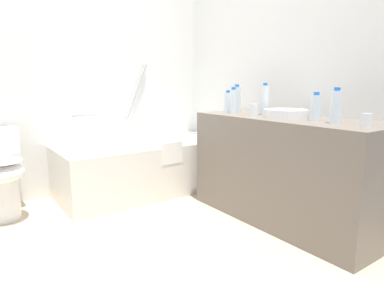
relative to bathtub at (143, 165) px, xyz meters
The scene contains 15 objects.
ground_plane 1.18m from the bathtub, 128.01° to the right, with size 4.20×4.20×0.00m, color #C1AD8E.
wall_back_tiled 1.24m from the bathtub, 148.72° to the left, with size 3.60×0.10×2.40m, color silver.
wall_right_mirror 1.60m from the bathtub, 43.71° to the right, with size 0.10×2.96×2.40m, color silver.
bathtub is the anchor object (origin of this frame).
vanity_counter 1.41m from the bathtub, 65.13° to the right, with size 0.60×1.53×0.82m, color #6B6056.
sink_basin 1.51m from the bathtub, 65.52° to the right, with size 0.32×0.32×0.06m, color white.
sink_faucet 1.59m from the bathtub, 58.86° to the right, with size 0.12×0.15×0.06m.
water_bottle_0 1.90m from the bathtub, 72.75° to the right, with size 0.07×0.07×0.23m.
water_bottle_1 1.75m from the bathtub, 69.51° to the right, with size 0.07×0.07×0.20m.
water_bottle_2 1.06m from the bathtub, 51.04° to the right, with size 0.06×0.06×0.19m.
water_bottle_3 1.14m from the bathtub, 50.13° to the right, with size 0.07×0.07×0.25m.
water_bottle_4 1.37m from the bathtub, 60.10° to the right, with size 0.06×0.06×0.26m.
water_bottle_5 1.12m from the bathtub, 56.08° to the right, with size 0.06×0.06×0.22m.
drinking_glass_0 2.06m from the bathtub, 74.12° to the right, with size 0.06×0.06×0.08m, color white.
drinking_glass_1 1.26m from the bathtub, 61.58° to the right, with size 0.08×0.08×0.09m, color white.
Camera 1 is at (-0.78, -2.03, 1.08)m, focal length 31.38 mm.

